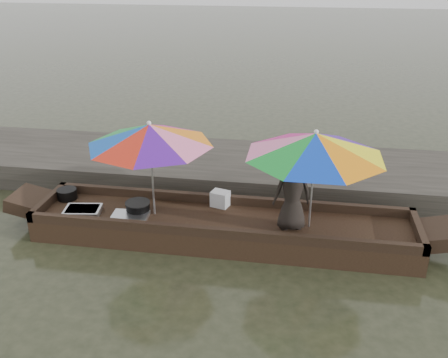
% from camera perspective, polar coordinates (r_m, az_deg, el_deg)
% --- Properties ---
extents(water, '(80.00, 80.00, 0.00)m').
position_cam_1_polar(water, '(8.03, -0.12, -6.81)').
color(water, '#262B1A').
rests_on(water, ground).
extents(dock, '(22.00, 2.20, 0.50)m').
position_cam_1_polar(dock, '(9.86, 1.99, 0.95)').
color(dock, '#2D2B26').
rests_on(dock, ground).
extents(boat_hull, '(5.97, 1.20, 0.35)m').
position_cam_1_polar(boat_hull, '(7.94, -0.12, -5.73)').
color(boat_hull, black).
rests_on(boat_hull, water).
extents(cooking_pot, '(0.33, 0.33, 0.17)m').
position_cam_1_polar(cooking_pot, '(8.88, -17.49, -1.64)').
color(cooking_pot, black).
rests_on(cooking_pot, boat_hull).
extents(tray_crayfish, '(0.62, 0.48, 0.09)m').
position_cam_1_polar(tray_crayfish, '(8.32, -15.84, -3.53)').
color(tray_crayfish, silver).
rests_on(tray_crayfish, boat_hull).
extents(tray_scallop, '(0.59, 0.43, 0.06)m').
position_cam_1_polar(tray_scallop, '(8.01, -10.71, -4.25)').
color(tray_scallop, silver).
rests_on(tray_scallop, boat_hull).
extents(charcoal_grill, '(0.38, 0.38, 0.18)m').
position_cam_1_polar(charcoal_grill, '(8.12, -9.81, -3.28)').
color(charcoal_grill, black).
rests_on(charcoal_grill, boat_hull).
extents(supply_bag, '(0.33, 0.29, 0.26)m').
position_cam_1_polar(supply_bag, '(8.21, -0.43, -2.27)').
color(supply_bag, silver).
rests_on(supply_bag, boat_hull).
extents(vendor, '(0.64, 0.50, 1.16)m').
position_cam_1_polar(vendor, '(7.43, 7.81, -1.65)').
color(vendor, black).
rests_on(vendor, boat_hull).
extents(umbrella_bow, '(2.04, 2.04, 1.55)m').
position_cam_1_polar(umbrella_bow, '(7.76, -8.24, 1.09)').
color(umbrella_bow, orange).
rests_on(umbrella_bow, boat_hull).
extents(umbrella_stern, '(2.70, 2.70, 1.55)m').
position_cam_1_polar(umbrella_stern, '(7.43, 10.07, -0.12)').
color(umbrella_stern, '#FFF414').
rests_on(umbrella_stern, boat_hull).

